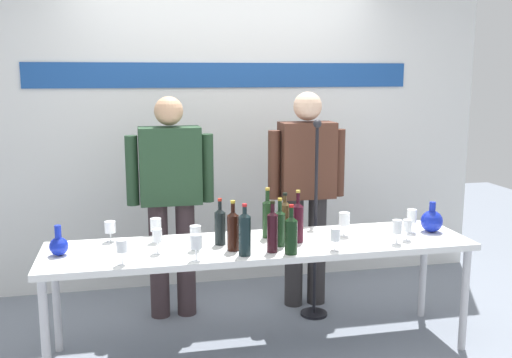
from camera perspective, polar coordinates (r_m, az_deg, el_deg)
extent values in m
plane|color=slate|center=(4.00, 0.48, -16.25)|extent=(10.00, 10.00, 0.00)
cube|color=silver|center=(4.95, -3.10, 6.95)|extent=(4.52, 0.10, 3.00)
cube|color=#1D4B96|center=(4.88, -3.02, 10.05)|extent=(3.17, 0.01, 0.20)
cube|color=white|center=(3.74, 0.50, -6.56)|extent=(2.70, 0.65, 0.04)
cylinder|color=silver|center=(3.56, -19.81, -14.33)|extent=(0.05, 0.05, 0.68)
cylinder|color=silver|center=(4.10, 19.62, -10.99)|extent=(0.05, 0.05, 0.68)
cylinder|color=silver|center=(4.06, -18.83, -11.14)|extent=(0.05, 0.05, 0.68)
cylinder|color=silver|center=(4.54, 15.94, -8.68)|extent=(0.05, 0.05, 0.68)
sphere|color=#1327B6|center=(3.67, -18.63, -6.22)|extent=(0.11, 0.11, 0.11)
cylinder|color=#1327B6|center=(3.65, -18.71, -4.91)|extent=(0.04, 0.04, 0.08)
sphere|color=#1528B0|center=(4.15, 16.72, -3.96)|extent=(0.15, 0.15, 0.15)
cylinder|color=#1528B0|center=(4.12, 16.79, -2.62)|extent=(0.04, 0.04, 0.07)
cylinder|color=#3B2C2F|center=(4.40, -9.40, -7.84)|extent=(0.14, 0.14, 0.86)
cylinder|color=#3B2C2F|center=(4.41, -6.83, -7.72)|extent=(0.14, 0.14, 0.86)
cube|color=#234028|center=(4.24, -8.35, 1.31)|extent=(0.44, 0.22, 0.55)
cylinder|color=#234028|center=(4.24, -11.96, 0.80)|extent=(0.09, 0.09, 0.50)
cylinder|color=#234028|center=(4.27, -4.76, 1.07)|extent=(0.09, 0.09, 0.50)
sphere|color=tan|center=(4.20, -8.49, 6.56)|extent=(0.21, 0.21, 0.21)
cylinder|color=#2E2B2C|center=(4.56, 3.71, -7.07)|extent=(0.14, 0.14, 0.85)
cylinder|color=#2E2B2C|center=(4.61, 5.93, -6.90)|extent=(0.14, 0.14, 0.85)
cube|color=#4E2D21|center=(4.43, 4.96, 1.85)|extent=(0.41, 0.22, 0.57)
cylinder|color=#4E2D21|center=(4.36, 1.76, 1.38)|extent=(0.09, 0.09, 0.51)
cylinder|color=#4E2D21|center=(4.52, 8.05, 1.58)|extent=(0.09, 0.09, 0.51)
sphere|color=beige|center=(4.39, 5.04, 7.06)|extent=(0.21, 0.21, 0.21)
cylinder|color=#340A16|center=(3.74, 4.08, -4.40)|extent=(0.07, 0.07, 0.23)
cone|color=#340A16|center=(3.71, 4.10, -2.48)|extent=(0.07, 0.07, 0.03)
cylinder|color=#340A16|center=(3.71, 4.11, -2.01)|extent=(0.02, 0.02, 0.09)
cylinder|color=gold|center=(3.70, 4.12, -1.21)|extent=(0.03, 0.03, 0.02)
cylinder|color=#49381C|center=(3.82, 2.80, -4.15)|extent=(0.07, 0.07, 0.22)
cone|color=#49381C|center=(3.79, 2.82, -2.32)|extent=(0.07, 0.07, 0.03)
cylinder|color=#49381C|center=(3.79, 2.82, -2.05)|extent=(0.03, 0.03, 0.06)
cylinder|color=black|center=(3.78, 2.83, -1.47)|extent=(0.03, 0.03, 0.02)
cylinder|color=#17351A|center=(3.65, 2.32, -4.96)|extent=(0.07, 0.07, 0.21)
cone|color=#17351A|center=(3.62, 2.33, -3.20)|extent=(0.07, 0.07, 0.03)
cylinder|color=#17351A|center=(3.62, 2.34, -2.75)|extent=(0.02, 0.02, 0.08)
cylinder|color=gold|center=(3.61, 2.34, -1.99)|extent=(0.03, 0.03, 0.02)
cylinder|color=black|center=(3.56, -2.25, -5.27)|extent=(0.07, 0.07, 0.22)
cone|color=black|center=(3.53, -2.26, -3.37)|extent=(0.07, 0.07, 0.03)
cylinder|color=black|center=(3.52, -2.26, -2.97)|extent=(0.02, 0.02, 0.08)
cylinder|color=gold|center=(3.51, -2.27, -2.23)|extent=(0.03, 0.03, 0.02)
cylinder|color=black|center=(3.69, -3.51, -4.83)|extent=(0.07, 0.07, 0.21)
cone|color=black|center=(3.66, -3.53, -3.09)|extent=(0.07, 0.07, 0.03)
cylinder|color=black|center=(3.65, -3.53, -2.71)|extent=(0.02, 0.02, 0.07)
cylinder|color=#AA2417|center=(3.64, -3.54, -2.02)|extent=(0.03, 0.03, 0.02)
cylinder|color=black|center=(3.50, 3.44, -5.67)|extent=(0.08, 0.08, 0.20)
cone|color=black|center=(3.47, 3.46, -3.84)|extent=(0.08, 0.08, 0.03)
cylinder|color=black|center=(3.46, 3.46, -3.40)|extent=(0.02, 0.02, 0.08)
cylinder|color=red|center=(3.45, 3.47, -2.63)|extent=(0.03, 0.03, 0.02)
cylinder|color=black|center=(3.53, 1.61, -5.32)|extent=(0.07, 0.07, 0.23)
cone|color=black|center=(3.50, 1.62, -3.33)|extent=(0.07, 0.07, 0.03)
cylinder|color=black|center=(3.49, 1.62, -2.96)|extent=(0.02, 0.02, 0.07)
cylinder|color=black|center=(3.48, 1.63, -2.28)|extent=(0.03, 0.03, 0.02)
cylinder|color=black|center=(3.46, -1.10, -5.57)|extent=(0.07, 0.07, 0.24)
cone|color=black|center=(3.43, -1.11, -3.46)|extent=(0.07, 0.07, 0.03)
cylinder|color=black|center=(3.42, -1.11, -3.18)|extent=(0.02, 0.02, 0.06)
cylinder|color=red|center=(3.42, -1.12, -2.56)|extent=(0.03, 0.03, 0.02)
cylinder|color=#1A3719|center=(3.83, 1.11, -4.02)|extent=(0.06, 0.06, 0.23)
cone|color=#1A3719|center=(3.80, 1.12, -2.16)|extent=(0.06, 0.06, 0.03)
cylinder|color=#1A3719|center=(3.80, 1.12, -1.72)|extent=(0.03, 0.03, 0.08)
cylinder|color=gold|center=(3.79, 1.12, -0.98)|extent=(0.03, 0.03, 0.02)
cylinder|color=white|center=(3.88, -13.94, -5.90)|extent=(0.05, 0.05, 0.00)
cylinder|color=white|center=(3.88, -13.96, -5.47)|extent=(0.01, 0.01, 0.06)
cylinder|color=white|center=(3.86, -14.00, -4.55)|extent=(0.07, 0.07, 0.07)
cylinder|color=white|center=(3.42, -12.85, -8.10)|extent=(0.05, 0.05, 0.00)
cylinder|color=white|center=(3.40, -12.88, -7.50)|extent=(0.01, 0.01, 0.07)
cylinder|color=white|center=(3.38, -12.93, -6.36)|extent=(0.06, 0.06, 0.07)
cylinder|color=white|center=(3.58, -9.53, -7.12)|extent=(0.06, 0.06, 0.00)
cylinder|color=white|center=(3.57, -9.55, -6.55)|extent=(0.01, 0.01, 0.07)
cylinder|color=white|center=(3.55, -9.59, -5.41)|extent=(0.06, 0.06, 0.08)
cylinder|color=white|center=(3.61, -5.87, -6.88)|extent=(0.06, 0.06, 0.00)
cylinder|color=white|center=(3.60, -5.88, -6.34)|extent=(0.01, 0.01, 0.07)
cylinder|color=white|center=(3.58, -5.90, -5.19)|extent=(0.07, 0.07, 0.08)
cylinder|color=white|center=(3.81, -9.67, -6.06)|extent=(0.05, 0.05, 0.00)
cylinder|color=white|center=(3.80, -9.69, -5.52)|extent=(0.01, 0.01, 0.07)
cylinder|color=white|center=(3.78, -9.72, -4.40)|extent=(0.07, 0.07, 0.08)
cylinder|color=white|center=(3.42, -5.83, -7.87)|extent=(0.06, 0.06, 0.00)
cylinder|color=white|center=(3.41, -5.84, -7.29)|extent=(0.01, 0.01, 0.07)
cylinder|color=white|center=(3.38, -5.86, -6.06)|extent=(0.07, 0.07, 0.08)
cylinder|color=white|center=(4.11, 14.83, -5.03)|extent=(0.06, 0.06, 0.00)
cylinder|color=white|center=(4.10, 14.86, -4.54)|extent=(0.01, 0.01, 0.07)
cylinder|color=white|center=(4.08, 14.91, -3.47)|extent=(0.07, 0.07, 0.09)
cylinder|color=white|center=(3.62, 7.68, -6.89)|extent=(0.06, 0.06, 0.00)
cylinder|color=white|center=(3.61, 7.69, -6.42)|extent=(0.01, 0.01, 0.06)
cylinder|color=white|center=(3.59, 7.71, -5.38)|extent=(0.06, 0.06, 0.08)
cylinder|color=white|center=(3.92, 14.43, -5.77)|extent=(0.05, 0.05, 0.00)
cylinder|color=white|center=(3.91, 14.45, -5.33)|extent=(0.01, 0.01, 0.06)
cylinder|color=white|center=(3.89, 14.50, -4.38)|extent=(0.06, 0.06, 0.07)
cylinder|color=white|center=(3.82, 13.49, -6.13)|extent=(0.06, 0.06, 0.00)
cylinder|color=white|center=(3.81, 13.51, -5.63)|extent=(0.01, 0.01, 0.07)
cylinder|color=white|center=(3.79, 13.56, -4.53)|extent=(0.06, 0.06, 0.09)
cylinder|color=white|center=(3.94, 8.54, -5.48)|extent=(0.06, 0.06, 0.00)
cylinder|color=white|center=(3.93, 8.56, -4.95)|extent=(0.01, 0.01, 0.07)
cylinder|color=white|center=(3.91, 8.59, -3.85)|extent=(0.07, 0.07, 0.08)
cylinder|color=black|center=(4.53, 5.64, -12.89)|extent=(0.20, 0.20, 0.02)
cylinder|color=black|center=(4.30, 5.81, -4.39)|extent=(0.02, 0.02, 1.40)
sphere|color=#232328|center=(4.18, 5.99, 5.37)|extent=(0.06, 0.06, 0.06)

